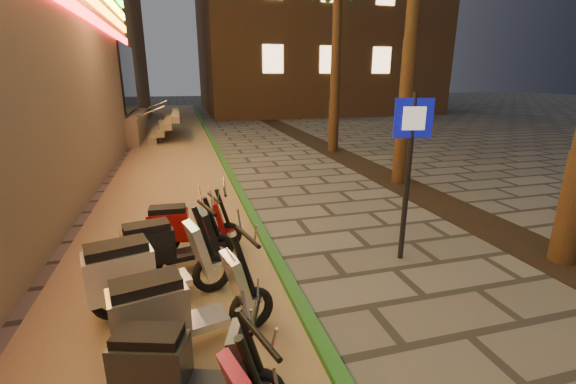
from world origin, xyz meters
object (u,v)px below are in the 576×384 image
object	(u,v)px
scooter_8	(144,271)
scooter_6	(177,367)
scooter_7	(177,309)
scooter_10	(184,226)
pedestrian_sign	(410,156)
scooter_9	(167,245)

from	to	relation	value
scooter_8	scooter_6	bearing A→B (deg)	-92.64
scooter_8	scooter_7	bearing A→B (deg)	-82.89
scooter_8	scooter_10	bearing A→B (deg)	57.85
pedestrian_sign	scooter_8	world-z (taller)	pedestrian_sign
pedestrian_sign	scooter_8	bearing A→B (deg)	-161.78
scooter_7	scooter_10	xyz separation A→B (m)	(0.10, 2.60, -0.07)
pedestrian_sign	scooter_6	distance (m)	4.35
scooter_6	scooter_7	bearing A→B (deg)	107.98
scooter_6	scooter_10	size ratio (longest dim) A/B	0.97
scooter_10	scooter_6	bearing A→B (deg)	-88.46
scooter_6	scooter_8	xyz separation A→B (m)	(-0.39, 1.72, 0.10)
scooter_8	pedestrian_sign	bearing A→B (deg)	-9.01
pedestrian_sign	scooter_9	bearing A→B (deg)	-174.52
scooter_6	scooter_7	world-z (taller)	scooter_7
scooter_7	pedestrian_sign	bearing A→B (deg)	8.58
scooter_7	scooter_8	distance (m)	1.02
scooter_6	scooter_9	xyz separation A→B (m)	(-0.15, 2.57, 0.04)
pedestrian_sign	scooter_6	xyz separation A→B (m)	(-3.55, -2.17, -1.27)
scooter_6	scooter_10	distance (m)	3.38
pedestrian_sign	scooter_7	world-z (taller)	pedestrian_sign
pedestrian_sign	scooter_9	world-z (taller)	pedestrian_sign
scooter_9	pedestrian_sign	bearing A→B (deg)	-19.33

